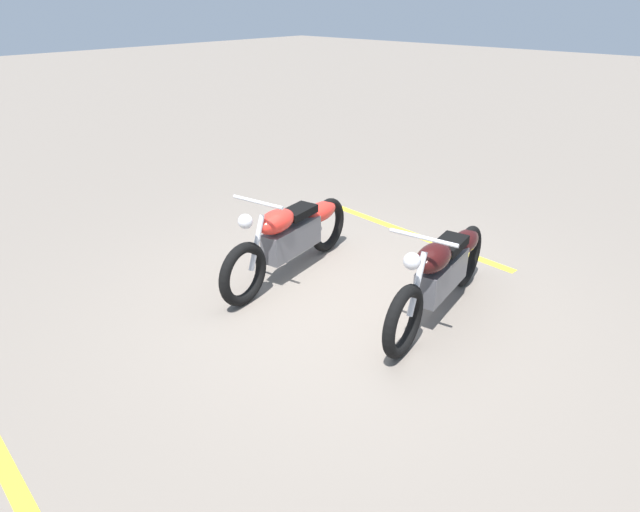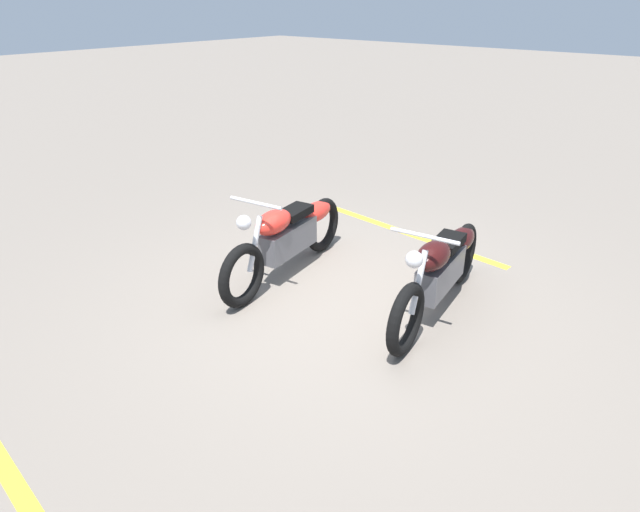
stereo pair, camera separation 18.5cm
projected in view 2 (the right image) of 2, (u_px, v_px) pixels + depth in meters
name	position (u px, v px, depth m)	size (l,w,h in m)	color
ground_plane	(344.00, 299.00, 5.66)	(60.00, 60.00, 0.00)	slate
motorcycle_bright_foreground	(289.00, 235.00, 6.01)	(2.22, 0.69, 1.04)	black
motorcycle_dark_foreground	(441.00, 269.00, 5.27)	(2.22, 0.69, 1.04)	black
parking_stripe_near	(399.00, 230.00, 7.32)	(3.20, 0.12, 0.01)	yellow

